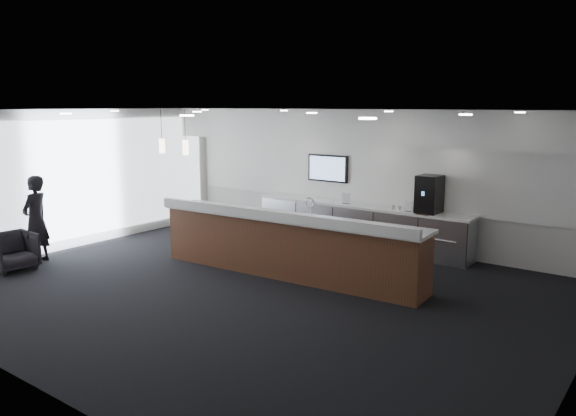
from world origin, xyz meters
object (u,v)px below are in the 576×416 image
Objects in this scene: service_counter at (287,245)px; lounge_guest at (36,220)px; coffee_machine at (429,194)px; armchair at (12,251)px.

lounge_guest reaches higher than service_counter.
armchair is at bearing -136.20° from coffee_machine.
lounge_guest reaches higher than coffee_machine.
coffee_machine reaches higher than service_counter.
lounge_guest is (-4.48, -2.27, 0.29)m from service_counter.
lounge_guest is at bearing -156.56° from service_counter.
service_counter is 6.81× the size of armchair.
armchair is 0.45× the size of lounge_guest.
coffee_machine is at bearing -43.95° from armchair.
coffee_machine is 0.44× the size of lounge_guest.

